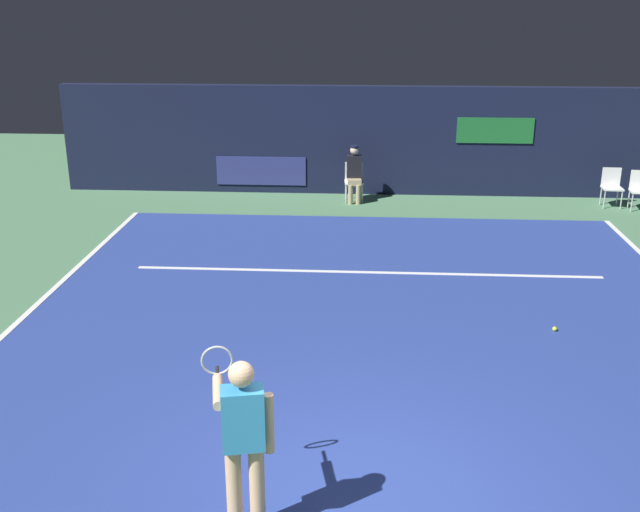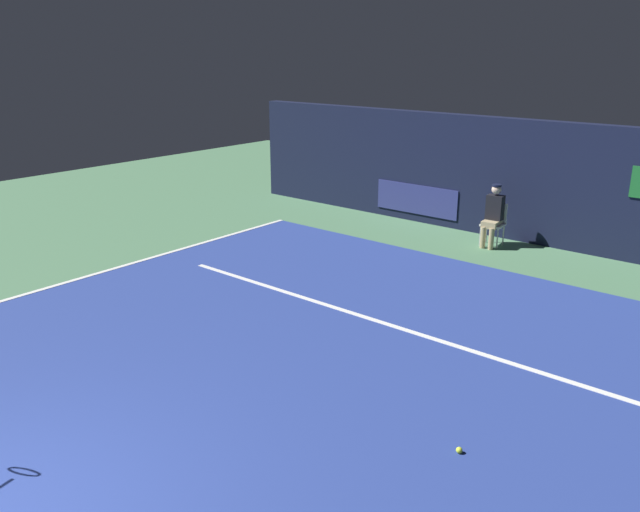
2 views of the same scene
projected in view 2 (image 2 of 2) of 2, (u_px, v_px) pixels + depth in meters
ground_plane at (290, 363)px, 8.67m from camera, size 30.42×30.42×0.00m
court_surface at (290, 363)px, 8.67m from camera, size 10.42×10.72×0.01m
line_sideline_right at (81, 278)px, 11.81m from camera, size 0.10×10.72×0.01m
line_service at (371, 319)px, 10.04m from camera, size 8.13×0.10×0.01m
back_wall at (527, 182)px, 13.78m from camera, size 14.93×0.33×2.60m
line_judge_on_chair at (493, 215)px, 13.55m from camera, size 0.47×0.55×1.32m
tennis_ball at (459, 450)px, 6.74m from camera, size 0.07×0.07×0.07m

